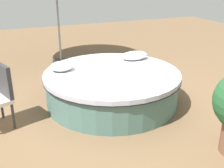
{
  "coord_description": "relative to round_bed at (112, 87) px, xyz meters",
  "views": [
    {
      "loc": [
        -1.77,
        -4.24,
        2.22
      ],
      "look_at": [
        0.0,
        0.0,
        0.35
      ],
      "focal_mm": 44.31,
      "sensor_mm": 36.0,
      "label": 1
    }
  ],
  "objects": [
    {
      "name": "ground_plane",
      "position": [
        0.0,
        0.0,
        -0.3
      ],
      "size": [
        16.0,
        16.0,
        0.0
      ],
      "primitive_type": "plane",
      "color": "brown"
    },
    {
      "name": "round_bed",
      "position": [
        0.0,
        0.0,
        0.0
      ],
      "size": [
        2.42,
        2.42,
        0.58
      ],
      "color": "#4C726B",
      "rests_on": "ground_plane"
    },
    {
      "name": "throw_pillow_0",
      "position": [
        0.69,
        0.5,
        0.37
      ],
      "size": [
        0.55,
        0.33,
        0.17
      ],
      "primitive_type": "ellipsoid",
      "color": "white",
      "rests_on": "round_bed"
    },
    {
      "name": "throw_pillow_1",
      "position": [
        -0.8,
        0.4,
        0.37
      ],
      "size": [
        0.41,
        0.34,
        0.17
      ],
      "primitive_type": "ellipsoid",
      "color": "silver",
      "rests_on": "round_bed"
    }
  ]
}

